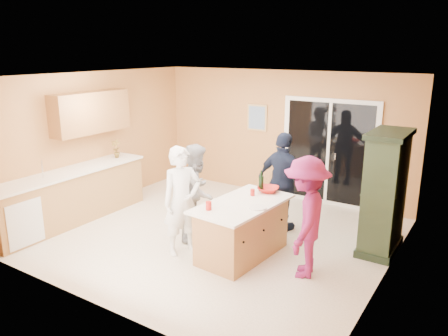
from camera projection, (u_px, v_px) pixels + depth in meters
The scene contains 22 objects.
floor at pixel (213, 234), 7.33m from camera, with size 5.50×5.50×0.00m, color white.
ceiling at pixel (212, 76), 6.64m from camera, with size 5.50×5.00×0.10m, color silver.
wall_back at pixel (281, 134), 9.01m from camera, with size 5.50×0.10×2.60m, color #E9AC5F.
wall_front at pixel (89, 204), 4.96m from camera, with size 5.50×0.10×2.60m, color #E9AC5F.
wall_left at pixel (95, 140), 8.42m from camera, with size 0.10×5.00×2.60m, color #E9AC5F.
wall_right at pixel (391, 188), 5.55m from camera, with size 0.10×5.00×2.60m, color #E9AC5F.
left_cabinet_run at pixel (64, 199), 7.63m from camera, with size 0.65×3.05×1.24m.
upper_cabinets at pixel (91, 112), 8.01m from camera, with size 0.35×1.60×0.75m, color #A2733F.
sliding_door at pixel (328, 153), 8.50m from camera, with size 1.90×0.07×2.10m.
framed_picture at pixel (257, 118), 9.20m from camera, with size 0.46×0.04×0.56m.
kitchen_island at pixel (242, 231), 6.48m from camera, with size 1.00×1.66×0.84m.
green_hutch at pixel (384, 194), 6.52m from camera, with size 0.53×1.01×1.86m.
woman_white at pixel (182, 201), 6.46m from camera, with size 0.60×0.40×1.65m, color white.
woman_grey at pixel (197, 192), 7.01m from camera, with size 0.76×0.59×1.57m, color #9D9DA0.
woman_navy at pixel (283, 182), 7.30m from camera, with size 0.99×0.41×1.69m, color #192338.
woman_magenta at pixel (306, 217), 5.82m from camera, with size 1.07×0.62×1.66m, color #8A1E4D.
serving_bowl at pixel (268, 189), 6.83m from camera, with size 0.33×0.33×0.08m, color red.
tulip_vase at pixel (116, 149), 8.51m from camera, with size 0.19×0.13×0.36m, color #BA3512.
tumbler_near at pixel (253, 192), 6.66m from camera, with size 0.07×0.07×0.10m, color red.
tumbler_far at pixel (209, 206), 6.06m from camera, with size 0.08×0.08×0.12m, color red.
wine_bottle at pixel (261, 183), 6.86m from camera, with size 0.08×0.08×0.33m.
white_plate at pixel (258, 207), 6.14m from camera, with size 0.25×0.25×0.02m, color silver.
Camera 1 is at (3.82, -5.60, 3.01)m, focal length 35.00 mm.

